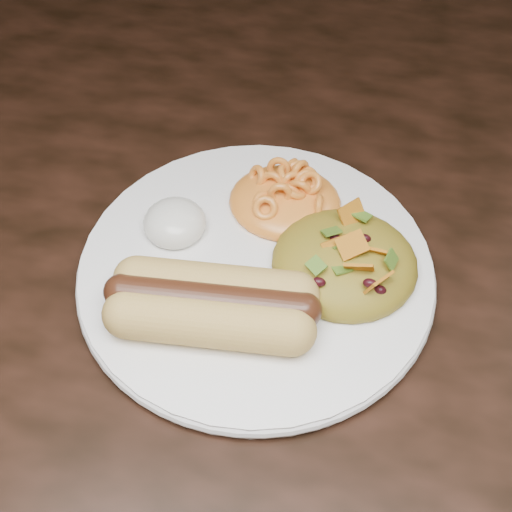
# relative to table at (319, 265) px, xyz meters

# --- Properties ---
(table) EXTENTS (1.60, 0.90, 0.75)m
(table) POSITION_rel_table_xyz_m (0.00, 0.00, 0.00)
(table) COLOR black
(table) RESTS_ON floor
(plate) EXTENTS (0.30, 0.30, 0.01)m
(plate) POSITION_rel_table_xyz_m (-0.04, -0.09, 0.10)
(plate) COLOR white
(plate) RESTS_ON table
(hotdog) EXTENTS (0.12, 0.07, 0.03)m
(hotdog) POSITION_rel_table_xyz_m (-0.05, -0.14, 0.12)
(hotdog) COLOR tan
(hotdog) RESTS_ON plate
(mac_and_cheese) EXTENTS (0.09, 0.09, 0.03)m
(mac_and_cheese) POSITION_rel_table_xyz_m (-0.03, -0.03, 0.12)
(mac_and_cheese) COLOR orange
(mac_and_cheese) RESTS_ON plate
(sour_cream) EXTENTS (0.05, 0.05, 0.03)m
(sour_cream) POSITION_rel_table_xyz_m (-0.10, -0.08, 0.12)
(sour_cream) COLOR silver
(sour_cream) RESTS_ON plate
(taco_salad) EXTENTS (0.10, 0.09, 0.04)m
(taco_salad) POSITION_rel_table_xyz_m (0.02, -0.08, 0.12)
(taco_salad) COLOR #BF7014
(taco_salad) RESTS_ON plate
(fork) EXTENTS (0.03, 0.15, 0.00)m
(fork) POSITION_rel_table_xyz_m (-0.09, -0.08, 0.09)
(fork) COLOR white
(fork) RESTS_ON table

